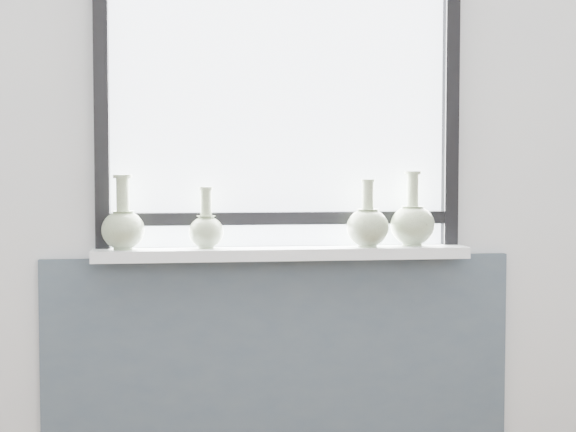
{
  "coord_description": "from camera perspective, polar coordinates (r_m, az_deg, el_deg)",
  "views": [
    {
      "loc": [
        -0.38,
        -1.37,
        1.19
      ],
      "look_at": [
        0.0,
        1.55,
        1.02
      ],
      "focal_mm": 55.0,
      "sensor_mm": 36.0,
      "label": 1
    }
  ],
  "objects": [
    {
      "name": "back_wall",
      "position": [
        3.2,
        -0.6,
        5.27
      ],
      "size": [
        3.6,
        0.02,
        2.6
      ],
      "primitive_type": "cube",
      "color": "silver",
      "rests_on": "ground"
    },
    {
      "name": "apron_panel",
      "position": [
        3.26,
        -0.53,
        -10.17
      ],
      "size": [
        1.7,
        0.03,
        0.86
      ],
      "primitive_type": "cube",
      "color": "#48545F",
      "rests_on": "ground"
    },
    {
      "name": "windowsill",
      "position": [
        3.12,
        -0.38,
        -2.4
      ],
      "size": [
        1.32,
        0.18,
        0.04
      ],
      "primitive_type": "cube",
      "color": "white",
      "rests_on": "apron_panel"
    },
    {
      "name": "window",
      "position": [
        3.18,
        -0.53,
        7.84
      ],
      "size": [
        1.3,
        0.06,
        1.05
      ],
      "color": "black",
      "rests_on": "windowsill"
    },
    {
      "name": "vase_a",
      "position": [
        3.07,
        -10.62,
        -0.65
      ],
      "size": [
        0.15,
        0.15,
        0.26
      ],
      "rotation": [
        0.0,
        0.0,
        -0.16
      ],
      "color": "#A0B38B",
      "rests_on": "windowsill"
    },
    {
      "name": "vase_b",
      "position": [
        3.09,
        -5.31,
        -0.83
      ],
      "size": [
        0.12,
        0.12,
        0.22
      ],
      "rotation": [
        0.0,
        0.0,
        0.35
      ],
      "color": "#A0B38B",
      "rests_on": "windowsill"
    },
    {
      "name": "vase_c",
      "position": [
        3.13,
        5.17,
        -0.59
      ],
      "size": [
        0.15,
        0.15,
        0.24
      ],
      "rotation": [
        0.0,
        0.0,
        0.43
      ],
      "color": "#A0B38B",
      "rests_on": "windowsill"
    },
    {
      "name": "vase_d",
      "position": [
        3.21,
        8.06,
        -0.41
      ],
      "size": [
        0.16,
        0.16,
        0.27
      ],
      "rotation": [
        0.0,
        0.0,
        -0.01
      ],
      "color": "#A0B38B",
      "rests_on": "windowsill"
    }
  ]
}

